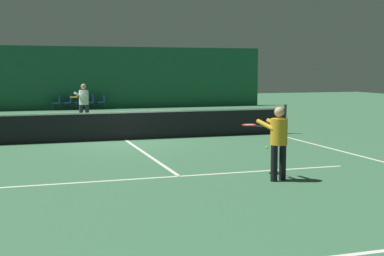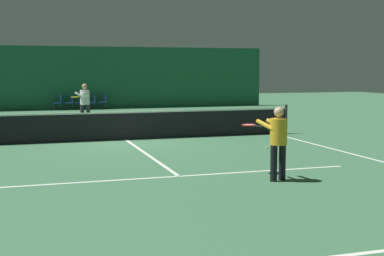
{
  "view_description": "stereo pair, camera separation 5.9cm",
  "coord_description": "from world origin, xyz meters",
  "views": [
    {
      "loc": [
        -3.29,
        -17.58,
        2.37
      ],
      "look_at": [
        0.75,
        -4.98,
        0.9
      ],
      "focal_mm": 50.0,
      "sensor_mm": 36.0,
      "label": 1
    },
    {
      "loc": [
        -3.24,
        -17.6,
        2.37
      ],
      "look_at": [
        0.75,
        -4.98,
        0.9
      ],
      "focal_mm": 50.0,
      "sensor_mm": 36.0,
      "label": 2
    }
  ],
  "objects": [
    {
      "name": "ground_plane",
      "position": [
        0.0,
        0.0,
        0.0
      ],
      "size": [
        60.0,
        60.0,
        0.0
      ],
      "primitive_type": "plane",
      "color": "#3D704C"
    },
    {
      "name": "backdrop_curtain",
      "position": [
        0.0,
        14.51,
        1.84
      ],
      "size": [
        23.0,
        0.12,
        3.69
      ],
      "color": "#1E5B3D",
      "rests_on": "ground"
    },
    {
      "name": "court_line_baseline_far",
      "position": [
        0.0,
        11.9,
        0.0
      ],
      "size": [
        11.0,
        0.1,
        0.0
      ],
      "color": "white",
      "rests_on": "ground"
    },
    {
      "name": "court_line_service_far",
      "position": [
        0.0,
        6.4,
        0.0
      ],
      "size": [
        8.25,
        0.1,
        0.0
      ],
      "color": "white",
      "rests_on": "ground"
    },
    {
      "name": "court_line_service_near",
      "position": [
        0.0,
        -6.4,
        0.0
      ],
      "size": [
        8.25,
        0.1,
        0.0
      ],
      "color": "white",
      "rests_on": "ground"
    },
    {
      "name": "court_line_sideline_right",
      "position": [
        5.5,
        0.0,
        0.0
      ],
      "size": [
        0.1,
        23.8,
        0.0
      ],
      "color": "white",
      "rests_on": "ground"
    },
    {
      "name": "court_line_centre",
      "position": [
        0.0,
        0.0,
        0.0
      ],
      "size": [
        0.1,
        12.8,
        0.0
      ],
      "color": "white",
      "rests_on": "ground"
    },
    {
      "name": "tennis_net",
      "position": [
        0.0,
        0.0,
        0.51
      ],
      "size": [
        12.0,
        0.1,
        1.07
      ],
      "color": "black",
      "rests_on": "ground"
    },
    {
      "name": "player_near",
      "position": [
        1.87,
        -7.43,
        0.92
      ],
      "size": [
        0.71,
        1.35,
        1.58
      ],
      "rotation": [
        0.0,
        0.0,
        1.87
      ],
      "color": "black",
      "rests_on": "ground"
    },
    {
      "name": "player_far",
      "position": [
        -0.76,
        5.42,
        1.01
      ],
      "size": [
        0.98,
        1.39,
        1.74
      ],
      "rotation": [
        0.0,
        0.0,
        -2.07
      ],
      "color": "#2D2D38",
      "rests_on": "ground"
    },
    {
      "name": "courtside_chair_0",
      "position": [
        -1.31,
        13.96,
        0.49
      ],
      "size": [
        0.44,
        0.44,
        0.84
      ],
      "rotation": [
        0.0,
        0.0,
        -1.57
      ],
      "color": "#2D2D2D",
      "rests_on": "ground"
    },
    {
      "name": "courtside_chair_1",
      "position": [
        -0.67,
        13.96,
        0.49
      ],
      "size": [
        0.44,
        0.44,
        0.84
      ],
      "rotation": [
        0.0,
        0.0,
        -1.57
      ],
      "color": "#2D2D2D",
      "rests_on": "ground"
    },
    {
      "name": "courtside_chair_2",
      "position": [
        -0.03,
        13.96,
        0.49
      ],
      "size": [
        0.44,
        0.44,
        0.84
      ],
      "rotation": [
        0.0,
        0.0,
        -1.57
      ],
      "color": "#2D2D2D",
      "rests_on": "ground"
    },
    {
      "name": "courtside_chair_3",
      "position": [
        0.61,
        13.96,
        0.49
      ],
      "size": [
        0.44,
        0.44,
        0.84
      ],
      "rotation": [
        0.0,
        0.0,
        -1.57
      ],
      "color": "#2D2D2D",
      "rests_on": "ground"
    },
    {
      "name": "courtside_chair_4",
      "position": [
        1.25,
        13.96,
        0.49
      ],
      "size": [
        0.44,
        0.44,
        0.84
      ],
      "rotation": [
        0.0,
        0.0,
        -1.57
      ],
      "color": "#2D2D2D",
      "rests_on": "ground"
    },
    {
      "name": "tennis_ball",
      "position": [
        3.67,
        -3.21,
        0.03
      ],
      "size": [
        0.07,
        0.07,
        0.07
      ],
      "color": "#D1DB33",
      "rests_on": "ground"
    }
  ]
}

